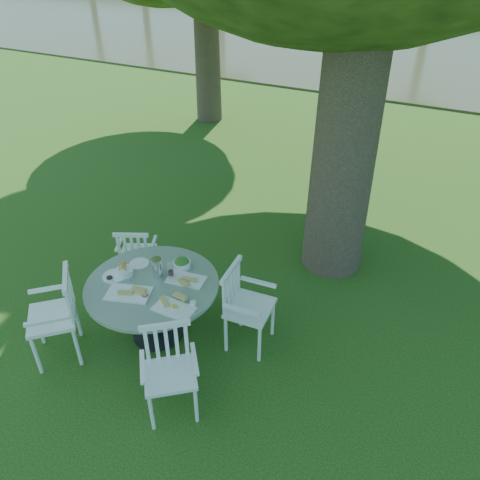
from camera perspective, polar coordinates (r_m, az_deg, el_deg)
name	(u,v)px	position (r m, az deg, el deg)	size (l,w,h in m)	color
ground	(232,307)	(5.68, -0.94, -8.17)	(140.00, 140.00, 0.00)	#15380B
table	(153,294)	(5.05, -10.53, -6.44)	(1.39, 1.39, 0.72)	black
chair_ne	(242,301)	(4.91, 0.19, -7.41)	(0.49, 0.52, 0.95)	white
chair_nw	(136,253)	(5.86, -12.60, -1.55)	(0.55, 0.53, 0.83)	white
chair_sw	(61,310)	(5.10, -21.00, -7.97)	(0.69, 0.69, 0.99)	white
chair_se	(169,362)	(4.40, -8.67, -14.53)	(0.62, 0.62, 0.90)	white
tableware	(154,277)	(4.98, -10.41, -4.45)	(1.18, 0.93, 0.22)	white
river	(455,25)	(27.07, 24.77, 22.73)	(100.00, 28.00, 0.12)	#343921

